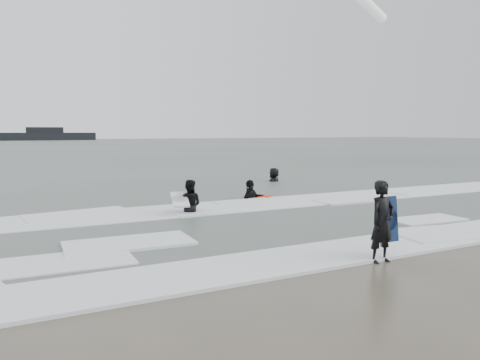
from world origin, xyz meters
name	(u,v)px	position (x,y,z in m)	size (l,w,h in m)	color
ground	(336,246)	(0.00, 0.00, 0.00)	(320.00, 320.00, 0.00)	brown
sea	(46,147)	(0.00, 80.00, 0.06)	(320.00, 320.00, 0.00)	#47544C
surfer_centre	(381,262)	(-0.03, -1.50, 0.00)	(0.63, 0.41, 1.71)	black
surfer_wading	(189,214)	(-1.58, 5.51, 0.00)	(0.82, 0.64, 1.69)	black
surfer_right_near	(250,200)	(1.65, 7.34, 0.00)	(1.15, 0.48, 1.97)	black
surfer_right_far	(274,182)	(5.90, 12.58, 0.00)	(0.94, 0.61, 1.92)	black
surf_foam	(259,218)	(0.00, 3.70, 0.04)	(30.03, 9.06, 0.09)	white
bodyboards	(260,202)	(0.14, 3.92, 0.50)	(4.99, 9.61, 1.25)	#10244B
vessel_horizon	(45,136)	(4.85, 144.32, 1.46)	(28.93, 5.17, 3.93)	black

